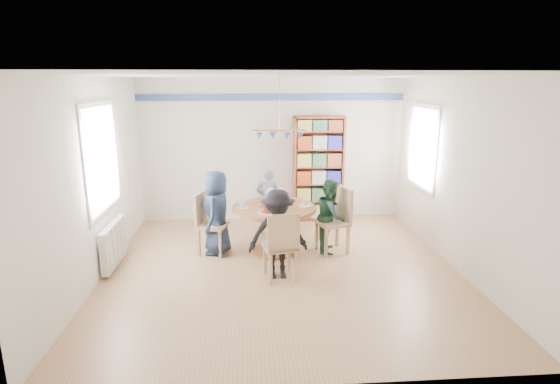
{
  "coord_description": "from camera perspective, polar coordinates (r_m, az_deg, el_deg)",
  "views": [
    {
      "loc": [
        -0.45,
        -5.81,
        2.61
      ],
      "look_at": [
        0.0,
        0.4,
        1.05
      ],
      "focal_mm": 28.0,
      "sensor_mm": 36.0,
      "label": 1
    }
  ],
  "objects": [
    {
      "name": "person_right",
      "position": [
        6.91,
        6.66,
        -3.1
      ],
      "size": [
        0.56,
        0.65,
        1.16
      ],
      "primitive_type": "imported",
      "rotation": [
        0.0,
        0.0,
        1.34
      ],
      "color": "#1C3827",
      "rests_on": "ground"
    },
    {
      "name": "chair_left",
      "position": [
        6.89,
        -9.45,
        -3.68
      ],
      "size": [
        0.53,
        0.53,
        0.97
      ],
      "color": "tan",
      "rests_on": "ground"
    },
    {
      "name": "person_left",
      "position": [
        6.83,
        -8.24,
        -2.69
      ],
      "size": [
        0.53,
        0.71,
        1.32
      ],
      "primitive_type": "imported",
      "rotation": [
        0.0,
        0.0,
        -1.75
      ],
      "color": "#1A273B",
      "rests_on": "ground"
    },
    {
      "name": "person_near",
      "position": [
        5.91,
        -0.28,
        -5.57
      ],
      "size": [
        0.83,
        0.51,
        1.24
      ],
      "primitive_type": "imported",
      "rotation": [
        0.0,
        0.0,
        0.06
      ],
      "color": "black",
      "rests_on": "ground"
    },
    {
      "name": "room_shell",
      "position": [
        6.74,
        -2.51,
        5.86
      ],
      "size": [
        5.0,
        5.0,
        5.0
      ],
      "color": "white",
      "rests_on": "ground"
    },
    {
      "name": "radiator",
      "position": [
        6.8,
        -20.82,
        -6.29
      ],
      "size": [
        0.12,
        1.0,
        0.6
      ],
      "color": "silver",
      "rests_on": "ground"
    },
    {
      "name": "chair_near",
      "position": [
        5.86,
        0.19,
        -6.71
      ],
      "size": [
        0.5,
        0.5,
        0.97
      ],
      "color": "tan",
      "rests_on": "ground"
    },
    {
      "name": "chair_far",
      "position": [
        7.8,
        -1.25,
        -1.79
      ],
      "size": [
        0.41,
        0.41,
        0.87
      ],
      "color": "tan",
      "rests_on": "ground"
    },
    {
      "name": "bookshelf",
      "position": [
        8.41,
        5.03,
        2.91
      ],
      "size": [
        0.96,
        0.29,
        2.01
      ],
      "color": "brown",
      "rests_on": "ground"
    },
    {
      "name": "dining_table",
      "position": [
        6.81,
        -0.77,
        -3.48
      ],
      "size": [
        1.3,
        1.3,
        0.75
      ],
      "color": "brown",
      "rests_on": "ground"
    },
    {
      "name": "person_far",
      "position": [
        7.61,
        -1.52,
        -1.16
      ],
      "size": [
        0.48,
        0.34,
        1.22
      ],
      "primitive_type": "imported",
      "rotation": [
        0.0,
        0.0,
        3.03
      ],
      "color": "gray",
      "rests_on": "ground"
    },
    {
      "name": "tableware",
      "position": [
        6.76,
        -1.01,
        -1.31
      ],
      "size": [
        1.19,
        1.19,
        0.31
      ],
      "color": "white",
      "rests_on": "dining_table"
    },
    {
      "name": "ground",
      "position": [
        6.38,
        0.26,
        -10.07
      ],
      "size": [
        5.0,
        5.0,
        0.0
      ],
      "primitive_type": "plane",
      "color": "#A57E57"
    },
    {
      "name": "chair_right",
      "position": [
        6.91,
        7.52,
        -3.26
      ],
      "size": [
        0.56,
        0.56,
        1.03
      ],
      "color": "tan",
      "rests_on": "ground"
    }
  ]
}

